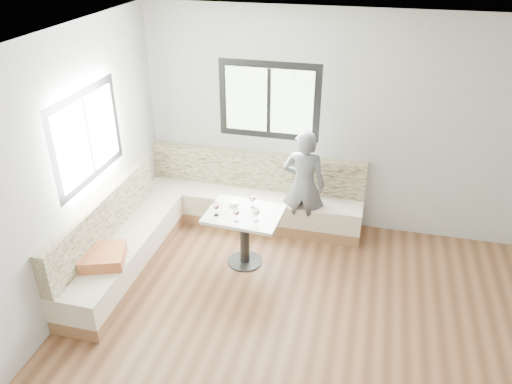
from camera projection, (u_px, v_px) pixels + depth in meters
room at (301, 227)px, 4.12m from camera, size 5.01×5.01×2.81m
banquette at (199, 219)px, 6.27m from camera, size 2.90×2.80×0.95m
table at (245, 225)px, 5.79m from camera, size 0.89×0.71×0.70m
person at (304, 185)px, 6.21m from camera, size 0.54×0.36×1.46m
olive_ramekin at (234, 203)px, 5.85m from camera, size 0.10×0.10×0.04m
wine_glass_a at (216, 206)px, 5.60m from camera, size 0.08×0.08×0.17m
wine_glass_b at (236, 212)px, 5.49m from camera, size 0.08×0.08×0.17m
wine_glass_c at (256, 212)px, 5.49m from camera, size 0.08×0.08×0.17m
wine_glass_d at (252, 198)px, 5.76m from camera, size 0.08×0.08×0.17m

